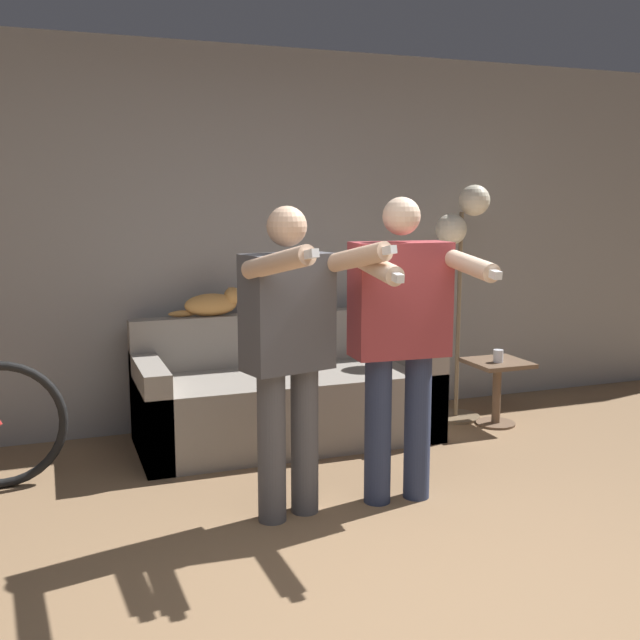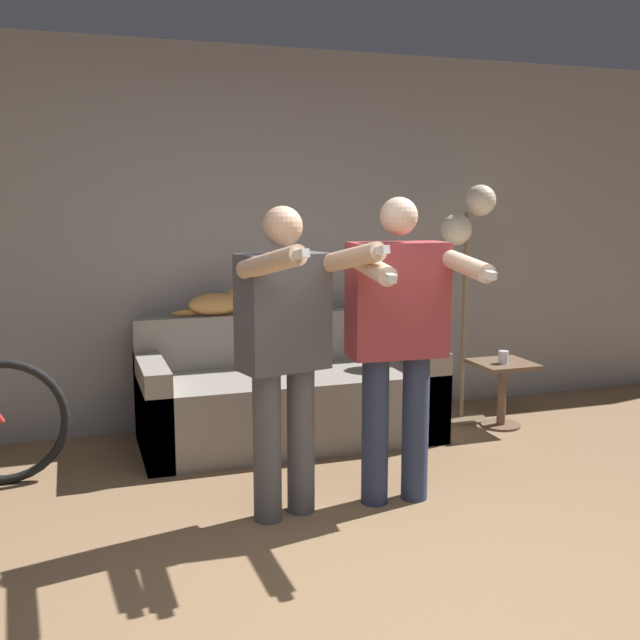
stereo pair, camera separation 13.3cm
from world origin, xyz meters
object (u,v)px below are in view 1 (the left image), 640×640
Objects in this scene: person_right at (401,329)px; floor_lamp at (462,241)px; couch at (286,398)px; cup at (498,356)px; person_left at (290,342)px; side_table at (497,380)px; cat at (214,303)px.

floor_lamp is (1.08, 1.22, 0.36)m from person_right.
person_right is at bearing -131.33° from floor_lamp.
cup is (1.47, -0.23, 0.22)m from couch.
person_left reaches higher than couch.
person_left is 2.11m from floor_lamp.
couch reaches higher than cup.
floor_lamp reaches higher than couch.
side_table is at bearing -54.15° from floor_lamp.
floor_lamp is at bearing 1.90° from couch.
floor_lamp is at bearing 125.85° from side_table.
couch is 3.95× the size of cat.
person_left is at bearing -88.18° from cat.
floor_lamp is (1.67, 1.23, 0.39)m from person_left.
cat is 5.62× the size of cup.
person_right is (0.24, -1.18, 0.65)m from couch.
floor_lamp is (1.32, 0.04, 1.00)m from couch.
cat reaches higher than side_table.
side_table is (1.25, 0.98, -0.60)m from person_right.
person_left is (-0.36, -1.18, 0.61)m from couch.
person_right is 1.67m from floor_lamp.
couch is 1.22× the size of person_right.
couch is at bearing -178.10° from floor_lamp.
person_left is 1.49m from cat.
cat is at bearing 142.84° from couch.
person_left is at bearing -106.73° from couch.
floor_lamp is at bearing 118.71° from cup.
person_right is at bearing -142.33° from cup.
couch is 1.25× the size of person_left.
cat is at bearing 171.37° from floor_lamp.
person_right is at bearing -66.55° from cat.
person_right reaches higher than couch.
couch is 1.51m from cup.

